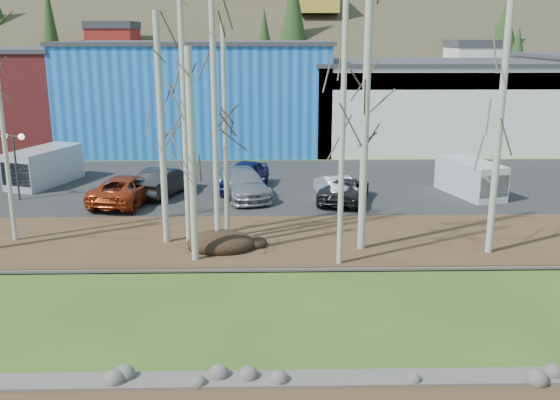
{
  "coord_description": "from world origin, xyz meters",
  "views": [
    {
      "loc": [
        -0.74,
        -11.47,
        8.8
      ],
      "look_at": [
        -0.21,
        12.21,
        2.5
      ],
      "focal_mm": 40.0,
      "sensor_mm": 36.0,
      "label": 1
    }
  ],
  "objects_px": {
    "car_3": "(244,176)",
    "van_white": "(472,179)",
    "car_2": "(243,183)",
    "car_0": "(165,181)",
    "car_4": "(335,187)",
    "car_1": "(127,189)",
    "car_5": "(344,189)",
    "van_grey": "(42,167)",
    "street_lamp": "(14,148)"
  },
  "relations": [
    {
      "from": "car_0",
      "to": "car_4",
      "type": "height_order",
      "value": "car_0"
    },
    {
      "from": "car_0",
      "to": "car_1",
      "type": "xyz_separation_m",
      "value": [
        -1.69,
        -1.73,
        -0.02
      ]
    },
    {
      "from": "car_3",
      "to": "van_white",
      "type": "bearing_deg",
      "value": 9.88
    },
    {
      "from": "car_1",
      "to": "car_2",
      "type": "relative_size",
      "value": 1.01
    },
    {
      "from": "street_lamp",
      "to": "car_2",
      "type": "xyz_separation_m",
      "value": [
        12.11,
        0.31,
        -2.07
      ]
    },
    {
      "from": "car_1",
      "to": "van_grey",
      "type": "bearing_deg",
      "value": -24.06
    },
    {
      "from": "car_3",
      "to": "van_grey",
      "type": "relative_size",
      "value": 0.89
    },
    {
      "from": "car_0",
      "to": "car_1",
      "type": "bearing_deg",
      "value": 65.57
    },
    {
      "from": "car_3",
      "to": "van_grey",
      "type": "xyz_separation_m",
      "value": [
        -12.02,
        1.55,
        0.26
      ]
    },
    {
      "from": "van_white",
      "to": "car_0",
      "type": "bearing_deg",
      "value": 161.28
    },
    {
      "from": "car_4",
      "to": "car_2",
      "type": "bearing_deg",
      "value": -16.77
    },
    {
      "from": "car_0",
      "to": "car_2",
      "type": "bearing_deg",
      "value": -168.55
    },
    {
      "from": "car_2",
      "to": "car_0",
      "type": "bearing_deg",
      "value": 156.04
    },
    {
      "from": "car_0",
      "to": "street_lamp",
      "type": "bearing_deg",
      "value": 27.0
    },
    {
      "from": "street_lamp",
      "to": "van_white",
      "type": "xyz_separation_m",
      "value": [
        24.76,
        0.37,
        -1.9
      ]
    },
    {
      "from": "car_2",
      "to": "van_grey",
      "type": "distance_m",
      "value": 12.44
    },
    {
      "from": "car_1",
      "to": "van_grey",
      "type": "relative_size",
      "value": 1.03
    },
    {
      "from": "car_4",
      "to": "van_white",
      "type": "bearing_deg",
      "value": 176.3
    },
    {
      "from": "car_0",
      "to": "van_white",
      "type": "bearing_deg",
      "value": -162.14
    },
    {
      "from": "car_1",
      "to": "van_white",
      "type": "bearing_deg",
      "value": -164.74
    },
    {
      "from": "street_lamp",
      "to": "van_grey",
      "type": "relative_size",
      "value": 0.68
    },
    {
      "from": "car_5",
      "to": "car_1",
      "type": "bearing_deg",
      "value": 16.98
    },
    {
      "from": "car_0",
      "to": "van_grey",
      "type": "xyz_separation_m",
      "value": [
        -7.62,
        2.55,
        0.29
      ]
    },
    {
      "from": "street_lamp",
      "to": "van_white",
      "type": "bearing_deg",
      "value": 18.91
    },
    {
      "from": "van_white",
      "to": "van_grey",
      "type": "bearing_deg",
      "value": 156.02
    },
    {
      "from": "car_5",
      "to": "van_grey",
      "type": "relative_size",
      "value": 0.9
    },
    {
      "from": "car_1",
      "to": "car_2",
      "type": "xyz_separation_m",
      "value": [
        6.09,
        1.08,
        0.02
      ]
    },
    {
      "from": "street_lamp",
      "to": "van_white",
      "type": "height_order",
      "value": "street_lamp"
    },
    {
      "from": "street_lamp",
      "to": "car_1",
      "type": "relative_size",
      "value": 0.66
    },
    {
      "from": "van_white",
      "to": "van_grey",
      "type": "relative_size",
      "value": 0.89
    },
    {
      "from": "car_1",
      "to": "car_2",
      "type": "distance_m",
      "value": 6.19
    },
    {
      "from": "car_0",
      "to": "car_2",
      "type": "distance_m",
      "value": 4.44
    },
    {
      "from": "car_0",
      "to": "van_grey",
      "type": "bearing_deg",
      "value": 1.37
    },
    {
      "from": "car_5",
      "to": "van_white",
      "type": "distance_m",
      "value": 7.31
    },
    {
      "from": "car_1",
      "to": "van_white",
      "type": "xyz_separation_m",
      "value": [
        18.75,
        1.14,
        0.2
      ]
    },
    {
      "from": "van_white",
      "to": "car_3",
      "type": "bearing_deg",
      "value": 156.09
    },
    {
      "from": "car_1",
      "to": "van_white",
      "type": "relative_size",
      "value": 1.16
    },
    {
      "from": "car_0",
      "to": "car_3",
      "type": "distance_m",
      "value": 4.51
    },
    {
      "from": "car_0",
      "to": "car_3",
      "type": "relative_size",
      "value": 0.99
    },
    {
      "from": "street_lamp",
      "to": "car_5",
      "type": "distance_m",
      "value": 17.68
    },
    {
      "from": "car_2",
      "to": "car_4",
      "type": "bearing_deg",
      "value": -23.23
    },
    {
      "from": "car_3",
      "to": "car_4",
      "type": "relative_size",
      "value": 1.15
    },
    {
      "from": "car_3",
      "to": "car_4",
      "type": "bearing_deg",
      "value": -7.97
    },
    {
      "from": "car_0",
      "to": "car_4",
      "type": "relative_size",
      "value": 1.14
    },
    {
      "from": "car_1",
      "to": "car_5",
      "type": "xyz_separation_m",
      "value": [
        11.52,
        0.06,
        -0.09
      ]
    },
    {
      "from": "car_4",
      "to": "car_5",
      "type": "relative_size",
      "value": 0.86
    },
    {
      "from": "street_lamp",
      "to": "car_5",
      "type": "xyz_separation_m",
      "value": [
        17.53,
        -0.71,
        -2.19
      ]
    },
    {
      "from": "car_0",
      "to": "van_white",
      "type": "height_order",
      "value": "van_white"
    },
    {
      "from": "car_4",
      "to": "car_1",
      "type": "bearing_deg",
      "value": -6.94
    },
    {
      "from": "car_3",
      "to": "car_5",
      "type": "relative_size",
      "value": 0.99
    }
  ]
}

